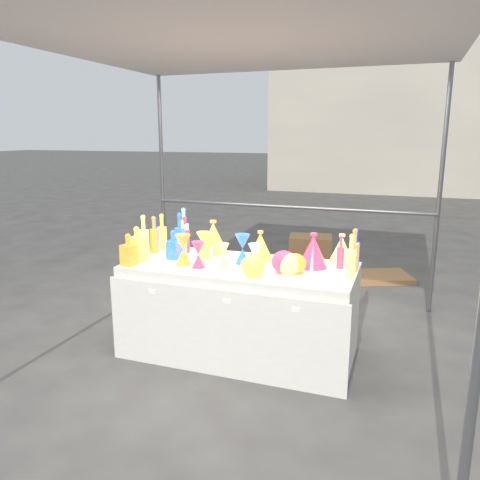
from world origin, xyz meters
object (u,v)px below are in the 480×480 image
(decanter_0, at_px, (137,244))
(globe_0, at_px, (253,267))
(display_table, at_px, (240,310))
(lampshade_0, at_px, (213,237))
(cardboard_box_closed, at_px, (310,251))
(hourglass_0, at_px, (183,250))
(bottle_0, at_px, (183,237))

(decanter_0, distance_m, globe_0, 1.01)
(display_table, relative_size, lampshade_0, 6.42)
(display_table, relative_size, globe_0, 10.48)
(display_table, height_order, cardboard_box_closed, display_table)
(cardboard_box_closed, bearing_deg, globe_0, -96.99)
(decanter_0, height_order, hourglass_0, decanter_0)
(cardboard_box_closed, distance_m, decanter_0, 3.17)
(bottle_0, bearing_deg, lampshade_0, 19.93)
(bottle_0, distance_m, globe_0, 0.92)
(display_table, relative_size, hourglass_0, 7.60)
(display_table, height_order, lampshade_0, lampshade_0)
(globe_0, distance_m, lampshade_0, 0.77)
(display_table, height_order, bottle_0, bottle_0)
(decanter_0, relative_size, lampshade_0, 1.01)
(display_table, xyz_separation_m, hourglass_0, (-0.42, -0.14, 0.50))
(bottle_0, height_order, hourglass_0, bottle_0)
(bottle_0, relative_size, hourglass_0, 1.19)
(display_table, distance_m, lampshade_0, 0.69)
(display_table, xyz_separation_m, bottle_0, (-0.59, 0.20, 0.52))
(cardboard_box_closed, distance_m, bottle_0, 2.76)
(lampshade_0, bearing_deg, decanter_0, -131.43)
(hourglass_0, distance_m, lampshade_0, 0.43)
(cardboard_box_closed, xyz_separation_m, bottle_0, (-0.62, -2.61, 0.69))
(display_table, bearing_deg, bottle_0, 161.51)
(display_table, xyz_separation_m, globe_0, (0.20, -0.26, 0.45))
(display_table, bearing_deg, lampshade_0, 140.00)
(cardboard_box_closed, bearing_deg, hourglass_0, -108.81)
(display_table, xyz_separation_m, cardboard_box_closed, (0.02, 2.80, -0.17))
(lampshade_0, bearing_deg, globe_0, -42.01)
(display_table, relative_size, bottle_0, 6.40)
(hourglass_0, height_order, lampshade_0, lampshade_0)
(display_table, bearing_deg, cardboard_box_closed, 89.57)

